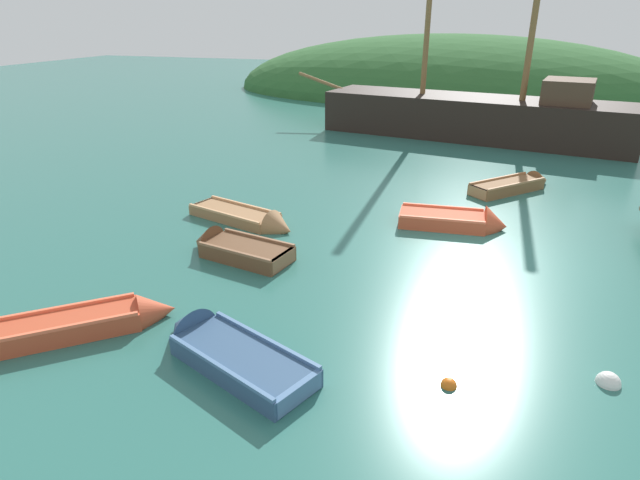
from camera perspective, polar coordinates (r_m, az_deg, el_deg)
ground_plane at (r=14.95m, az=16.41°, el=-1.47°), size 120.00×120.00×0.00m
shore_hill at (r=46.96m, az=13.76°, el=15.24°), size 36.61×19.62×9.20m
sailing_ship at (r=29.31m, az=16.39°, el=12.11°), size 18.20×6.15×12.85m
rowboat_portside at (r=20.93m, az=20.40°, el=5.47°), size 3.15×3.36×0.90m
rowboat_outer_left at (r=11.95m, az=-23.98°, el=-8.40°), size 3.49×3.21×0.88m
rowboat_outer_right at (r=16.68m, az=14.82°, el=1.82°), size 3.28×1.48×1.18m
rowboat_near_dock at (r=16.58m, az=-7.64°, el=2.14°), size 3.90×2.07×1.02m
rowboat_far at (r=14.41m, az=-9.38°, el=-1.11°), size 3.13×1.71×1.11m
rowboat_center at (r=10.36m, az=-10.46°, el=-11.79°), size 3.71×2.44×1.13m
buoy_orange at (r=9.87m, az=13.74°, el=-15.05°), size 0.29×0.29×0.29m
buoy_white at (r=10.92m, az=28.69°, el=-13.43°), size 0.43×0.43×0.43m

